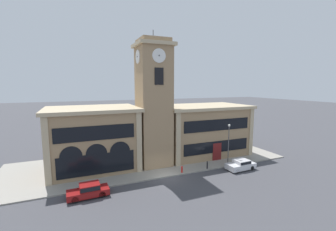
% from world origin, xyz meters
% --- Properties ---
extents(ground_plane, '(300.00, 300.00, 0.00)m').
position_xyz_m(ground_plane, '(0.00, 0.00, 0.00)').
color(ground_plane, '#424247').
extents(sidewalk_kerb, '(40.50, 13.24, 0.15)m').
position_xyz_m(sidewalk_kerb, '(0.00, 6.62, 0.07)').
color(sidewalk_kerb, gray).
rests_on(sidewalk_kerb, ground_plane).
extents(clock_tower, '(5.02, 5.02, 18.95)m').
position_xyz_m(clock_tower, '(-0.00, 5.03, 8.92)').
color(clock_tower, '#9E7F5B').
rests_on(clock_tower, ground_plane).
extents(town_hall_left_wing, '(12.10, 9.07, 8.53)m').
position_xyz_m(town_hall_left_wing, '(-8.16, 7.02, 4.29)').
color(town_hall_left_wing, '#9E7F5B').
rests_on(town_hall_left_wing, ground_plane).
extents(town_hall_right_wing, '(14.49, 9.07, 8.22)m').
position_xyz_m(town_hall_right_wing, '(9.35, 7.03, 4.14)').
color(town_hall_right_wing, '#9E7F5B').
rests_on(town_hall_right_wing, ground_plane).
extents(parked_car_near, '(4.20, 1.86, 1.41)m').
position_xyz_m(parked_car_near, '(-9.43, -1.40, 0.74)').
color(parked_car_near, maroon).
rests_on(parked_car_near, ground_plane).
extents(parked_car_mid, '(4.07, 2.04, 1.37)m').
position_xyz_m(parked_car_mid, '(10.35, -1.40, 0.71)').
color(parked_car_mid, silver).
rests_on(parked_car_mid, ground_plane).
extents(street_lamp, '(0.36, 0.36, 5.92)m').
position_xyz_m(street_lamp, '(9.68, 0.57, 4.02)').
color(street_lamp, '#4C4C51').
rests_on(street_lamp, sidewalk_kerb).
extents(bollard, '(0.18, 0.18, 1.06)m').
position_xyz_m(bollard, '(6.04, 0.33, 0.67)').
color(bollard, black).
rests_on(bollard, sidewalk_kerb).
extents(fire_hydrant, '(0.22, 0.22, 0.87)m').
position_xyz_m(fire_hydrant, '(2.24, 0.45, 0.57)').
color(fire_hydrant, red).
rests_on(fire_hydrant, sidewalk_kerb).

